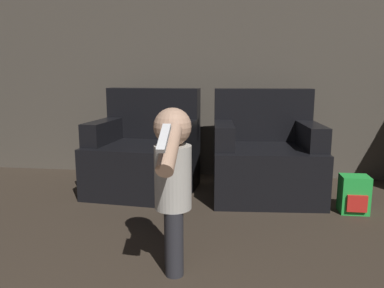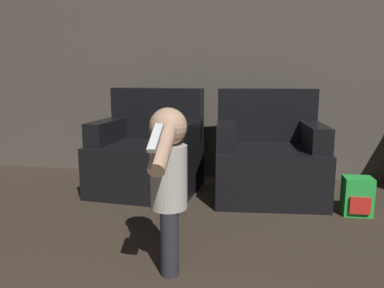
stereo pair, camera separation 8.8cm
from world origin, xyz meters
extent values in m
cube|color=#51493F|center=(0.00, 4.50, 1.30)|extent=(8.40, 0.05, 2.60)
cube|color=black|center=(-0.27, 3.79, 0.22)|extent=(0.97, 0.87, 0.45)
cube|color=black|center=(-0.24, 4.11, 0.69)|extent=(0.91, 0.24, 0.48)
cube|color=black|center=(-0.64, 3.83, 0.55)|extent=(0.22, 0.65, 0.20)
cube|color=black|center=(0.10, 3.76, 0.55)|extent=(0.22, 0.65, 0.20)
cube|color=black|center=(0.83, 3.79, 0.22)|extent=(0.95, 0.86, 0.45)
cube|color=black|center=(0.80, 4.11, 0.69)|extent=(0.91, 0.23, 0.48)
cube|color=black|center=(0.46, 3.77, 0.55)|extent=(0.21, 0.64, 0.20)
cube|color=black|center=(1.19, 3.82, 0.55)|extent=(0.21, 0.64, 0.20)
cylinder|color=#28282D|center=(0.26, 2.39, 0.18)|extent=(0.10, 0.10, 0.36)
cylinder|color=#28282D|center=(0.23, 2.50, 0.18)|extent=(0.10, 0.10, 0.36)
cylinder|color=#B7B2A8|center=(0.25, 2.45, 0.53)|extent=(0.20, 0.20, 0.34)
sphere|color=tan|center=(0.25, 2.45, 0.80)|extent=(0.20, 0.20, 0.20)
cylinder|color=tan|center=(0.22, 2.57, 0.51)|extent=(0.08, 0.08, 0.29)
cylinder|color=tan|center=(0.28, 2.20, 0.73)|extent=(0.08, 0.29, 0.21)
cube|color=white|center=(0.28, 2.08, 0.80)|extent=(0.04, 0.16, 0.10)
cube|color=green|center=(1.48, 3.48, 0.15)|extent=(0.21, 0.17, 0.29)
cube|color=red|center=(1.48, 3.39, 0.10)|extent=(0.15, 0.02, 0.13)
camera|label=1|loc=(0.59, 0.57, 1.06)|focal=35.00mm
camera|label=2|loc=(0.67, 0.58, 1.06)|focal=35.00mm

